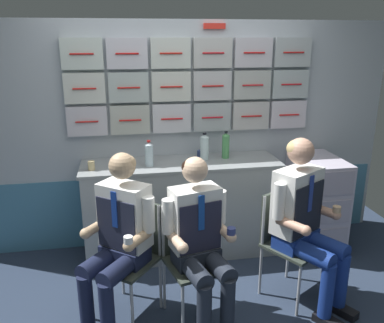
{
  "coord_description": "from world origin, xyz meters",
  "views": [
    {
      "loc": [
        -0.52,
        -2.39,
        2.0
      ],
      "look_at": [
        0.01,
        0.56,
        1.07
      ],
      "focal_mm": 37.74,
      "sensor_mm": 36.0,
      "label": 1
    }
  ],
  "objects_px": {
    "folding_chair_center": "(190,247)",
    "crew_member_center": "(200,238)",
    "folding_chair_left": "(133,245)",
    "folding_chair_near_trolley": "(286,232)",
    "service_trolley": "(316,199)",
    "paper_cup_tan": "(200,153)",
    "crew_member_near_trolley": "(305,215)",
    "water_bottle_short": "(226,145)",
    "crew_member_left": "(118,234)"
  },
  "relations": [
    {
      "from": "crew_member_center",
      "to": "paper_cup_tan",
      "type": "bearing_deg",
      "value": 78.77
    },
    {
      "from": "crew_member_center",
      "to": "crew_member_near_trolley",
      "type": "relative_size",
      "value": 0.95
    },
    {
      "from": "folding_chair_left",
      "to": "crew_member_center",
      "type": "xyz_separation_m",
      "value": [
        0.45,
        -0.26,
        0.15
      ]
    },
    {
      "from": "folding_chair_center",
      "to": "service_trolley",
      "type": "bearing_deg",
      "value": 29.72
    },
    {
      "from": "folding_chair_near_trolley",
      "to": "folding_chair_left",
      "type": "bearing_deg",
      "value": -179.76
    },
    {
      "from": "paper_cup_tan",
      "to": "crew_member_center",
      "type": "bearing_deg",
      "value": -101.23
    },
    {
      "from": "service_trolley",
      "to": "water_bottle_short",
      "type": "xyz_separation_m",
      "value": [
        -0.88,
        0.16,
        0.54
      ]
    },
    {
      "from": "folding_chair_left",
      "to": "crew_member_center",
      "type": "height_order",
      "value": "crew_member_center"
    },
    {
      "from": "crew_member_left",
      "to": "crew_member_near_trolley",
      "type": "bearing_deg",
      "value": -0.15
    },
    {
      "from": "folding_chair_near_trolley",
      "to": "water_bottle_short",
      "type": "bearing_deg",
      "value": 108.45
    },
    {
      "from": "crew_member_left",
      "to": "folding_chair_near_trolley",
      "type": "distance_m",
      "value": 1.31
    },
    {
      "from": "folding_chair_left",
      "to": "paper_cup_tan",
      "type": "xyz_separation_m",
      "value": [
        0.69,
        0.94,
        0.41
      ]
    },
    {
      "from": "folding_chair_left",
      "to": "folding_chair_center",
      "type": "relative_size",
      "value": 1.0
    },
    {
      "from": "folding_chair_left",
      "to": "folding_chair_center",
      "type": "distance_m",
      "value": 0.43
    },
    {
      "from": "service_trolley",
      "to": "water_bottle_short",
      "type": "bearing_deg",
      "value": 169.93
    },
    {
      "from": "folding_chair_left",
      "to": "crew_member_left",
      "type": "relative_size",
      "value": 0.68
    },
    {
      "from": "folding_chair_center",
      "to": "crew_member_near_trolley",
      "type": "relative_size",
      "value": 0.65
    },
    {
      "from": "service_trolley",
      "to": "crew_member_center",
      "type": "distance_m",
      "value": 1.65
    },
    {
      "from": "folding_chair_center",
      "to": "crew_member_center",
      "type": "relative_size",
      "value": 0.69
    },
    {
      "from": "folding_chair_left",
      "to": "paper_cup_tan",
      "type": "height_order",
      "value": "paper_cup_tan"
    },
    {
      "from": "folding_chair_left",
      "to": "folding_chair_near_trolley",
      "type": "distance_m",
      "value": 1.19
    },
    {
      "from": "folding_chair_left",
      "to": "crew_member_near_trolley",
      "type": "distance_m",
      "value": 1.3
    },
    {
      "from": "folding_chair_near_trolley",
      "to": "service_trolley",
      "type": "bearing_deg",
      "value": 48.73
    },
    {
      "from": "crew_member_left",
      "to": "paper_cup_tan",
      "type": "xyz_separation_m",
      "value": [
        0.79,
        1.07,
        0.24
      ]
    },
    {
      "from": "folding_chair_left",
      "to": "paper_cup_tan",
      "type": "relative_size",
      "value": 13.12
    },
    {
      "from": "crew_member_left",
      "to": "folding_chair_center",
      "type": "relative_size",
      "value": 1.48
    },
    {
      "from": "service_trolley",
      "to": "crew_member_center",
      "type": "xyz_separation_m",
      "value": [
        -1.34,
        -0.95,
        0.19
      ]
    },
    {
      "from": "crew_member_near_trolley",
      "to": "paper_cup_tan",
      "type": "bearing_deg",
      "value": 118.5
    },
    {
      "from": "water_bottle_short",
      "to": "paper_cup_tan",
      "type": "relative_size",
      "value": 3.98
    },
    {
      "from": "crew_member_left",
      "to": "crew_member_center",
      "type": "bearing_deg",
      "value": -13.25
    },
    {
      "from": "folding_chair_center",
      "to": "paper_cup_tan",
      "type": "xyz_separation_m",
      "value": [
        0.28,
        1.04,
        0.41
      ]
    },
    {
      "from": "folding_chair_left",
      "to": "crew_member_left",
      "type": "height_order",
      "value": "crew_member_left"
    },
    {
      "from": "crew_member_left",
      "to": "crew_member_center",
      "type": "relative_size",
      "value": 1.02
    },
    {
      "from": "water_bottle_short",
      "to": "crew_member_left",
      "type": "bearing_deg",
      "value": -136.19
    },
    {
      "from": "folding_chair_near_trolley",
      "to": "paper_cup_tan",
      "type": "distance_m",
      "value": 1.14
    },
    {
      "from": "crew_member_left",
      "to": "crew_member_center",
      "type": "xyz_separation_m",
      "value": [
        0.55,
        -0.13,
        -0.02
      ]
    },
    {
      "from": "folding_chair_near_trolley",
      "to": "crew_member_near_trolley",
      "type": "height_order",
      "value": "crew_member_near_trolley"
    },
    {
      "from": "service_trolley",
      "to": "folding_chair_near_trolley",
      "type": "bearing_deg",
      "value": -131.27
    },
    {
      "from": "service_trolley",
      "to": "crew_member_center",
      "type": "height_order",
      "value": "crew_member_center"
    },
    {
      "from": "folding_chair_near_trolley",
      "to": "water_bottle_short",
      "type": "xyz_separation_m",
      "value": [
        -0.28,
        0.84,
        0.5
      ]
    },
    {
      "from": "folding_chair_left",
      "to": "crew_member_near_trolley",
      "type": "relative_size",
      "value": 0.65
    },
    {
      "from": "folding_chair_center",
      "to": "folding_chair_left",
      "type": "bearing_deg",
      "value": 166.5
    },
    {
      "from": "folding_chair_center",
      "to": "crew_member_center",
      "type": "height_order",
      "value": "crew_member_center"
    },
    {
      "from": "crew_member_near_trolley",
      "to": "water_bottle_short",
      "type": "bearing_deg",
      "value": 110.33
    },
    {
      "from": "crew_member_left",
      "to": "folding_chair_near_trolley",
      "type": "bearing_deg",
      "value": 5.83
    },
    {
      "from": "folding_chair_left",
      "to": "crew_member_center",
      "type": "relative_size",
      "value": 0.69
    },
    {
      "from": "crew_member_center",
      "to": "folding_chair_center",
      "type": "bearing_deg",
      "value": 104.32
    },
    {
      "from": "folding_chair_left",
      "to": "crew_member_near_trolley",
      "type": "xyz_separation_m",
      "value": [
        1.28,
        -0.13,
        0.2
      ]
    },
    {
      "from": "crew_member_left",
      "to": "folding_chair_near_trolley",
      "type": "xyz_separation_m",
      "value": [
        1.29,
        0.13,
        -0.17
      ]
    },
    {
      "from": "crew_member_left",
      "to": "folding_chair_center",
      "type": "xyz_separation_m",
      "value": [
        0.51,
        0.03,
        -0.17
      ]
    }
  ]
}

